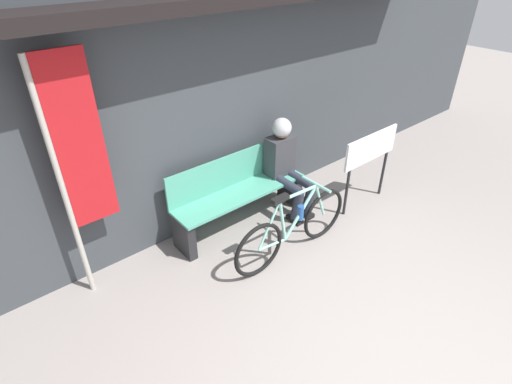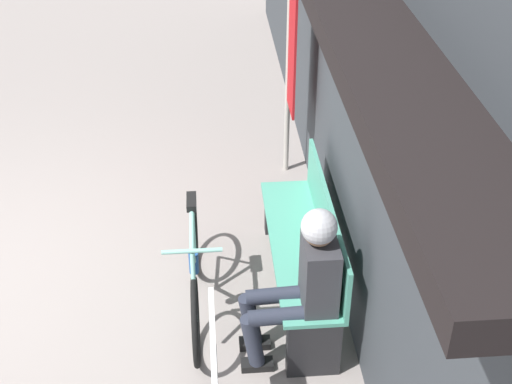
{
  "view_description": "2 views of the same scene",
  "coord_description": "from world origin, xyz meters",
  "px_view_note": "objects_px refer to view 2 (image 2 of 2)",
  "views": [
    {
      "loc": [
        -2.06,
        -0.66,
        2.98
      ],
      "look_at": [
        0.3,
        2.17,
        0.62
      ],
      "focal_mm": 28.0,
      "sensor_mm": 36.0,
      "label": 1
    },
    {
      "loc": [
        4.44,
        1.81,
        3.69
      ],
      "look_at": [
        0.12,
        2.16,
        0.81
      ],
      "focal_mm": 50.0,
      "sensor_mm": 36.0,
      "label": 2
    }
  ],
  "objects_px": {
    "park_bench_near": "(306,249)",
    "bicycle": "(195,271)",
    "banner_pole": "(292,39)",
    "signboard": "(215,381)",
    "person_seated": "(303,277)"
  },
  "relations": [
    {
      "from": "park_bench_near",
      "to": "signboard",
      "type": "xyz_separation_m",
      "value": [
        1.51,
        -0.71,
        0.33
      ]
    },
    {
      "from": "park_bench_near",
      "to": "bicycle",
      "type": "relative_size",
      "value": 1.07
    },
    {
      "from": "bicycle",
      "to": "signboard",
      "type": "bearing_deg",
      "value": 4.64
    },
    {
      "from": "bicycle",
      "to": "park_bench_near",
      "type": "bearing_deg",
      "value": 97.04
    },
    {
      "from": "person_seated",
      "to": "bicycle",
      "type": "bearing_deg",
      "value": -127.17
    },
    {
      "from": "bicycle",
      "to": "signboard",
      "type": "xyz_separation_m",
      "value": [
        1.41,
        0.11,
        0.4
      ]
    },
    {
      "from": "bicycle",
      "to": "banner_pole",
      "type": "bearing_deg",
      "value": 153.03
    },
    {
      "from": "park_bench_near",
      "to": "signboard",
      "type": "bearing_deg",
      "value": -25.33
    },
    {
      "from": "banner_pole",
      "to": "bicycle",
      "type": "bearing_deg",
      "value": -26.97
    },
    {
      "from": "park_bench_near",
      "to": "banner_pole",
      "type": "bearing_deg",
      "value": 177.75
    },
    {
      "from": "park_bench_near",
      "to": "bicycle",
      "type": "height_order",
      "value": "park_bench_near"
    },
    {
      "from": "person_seated",
      "to": "banner_pole",
      "type": "relative_size",
      "value": 0.53
    },
    {
      "from": "park_bench_near",
      "to": "person_seated",
      "type": "relative_size",
      "value": 1.4
    },
    {
      "from": "park_bench_near",
      "to": "banner_pole",
      "type": "height_order",
      "value": "banner_pole"
    },
    {
      "from": "banner_pole",
      "to": "signboard",
      "type": "height_order",
      "value": "banner_pole"
    }
  ]
}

